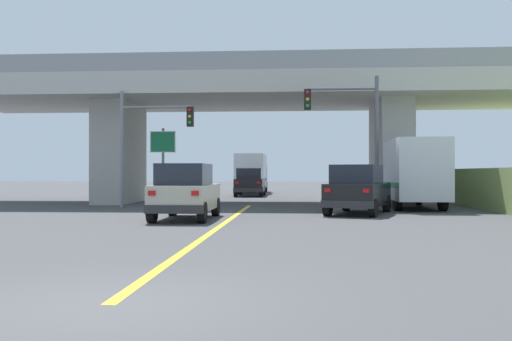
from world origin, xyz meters
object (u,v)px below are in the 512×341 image
at_px(suv_lead, 186,192).
at_px(sedan_oncoming, 250,182).
at_px(traffic_signal_nearside, 353,124).
at_px(suv_crossing, 358,189).
at_px(box_truck, 411,173).
at_px(highway_sign, 163,150).
at_px(semi_truck_distant, 252,173).
at_px(traffic_signal_farside, 146,134).

height_order(suv_lead, sedan_oncoming, same).
height_order(suv_lead, traffic_signal_nearside, traffic_signal_nearside).
xyz_separation_m(suv_crossing, box_truck, (2.99, 4.29, 0.68)).
bearing_deg(traffic_signal_nearside, highway_sign, 161.45).
bearing_deg(suv_lead, traffic_signal_nearside, 41.66).
height_order(box_truck, semi_truck_distant, box_truck).
distance_m(box_truck, traffic_signal_farside, 12.96).
distance_m(suv_crossing, traffic_signal_nearside, 3.98).
bearing_deg(suv_crossing, box_truck, 72.96).
relative_size(suv_lead, suv_crossing, 0.91).
xyz_separation_m(box_truck, highway_sign, (-12.53, 1.62, 1.22)).
bearing_deg(highway_sign, sedan_oncoming, 72.13).
bearing_deg(semi_truck_distant, sedan_oncoming, -86.54).
bearing_deg(sedan_oncoming, box_truck, -55.89).
bearing_deg(traffic_signal_farside, sedan_oncoming, 73.88).
bearing_deg(traffic_signal_farside, traffic_signal_nearside, -5.37).
relative_size(sedan_oncoming, semi_truck_distant, 0.58).
distance_m(traffic_signal_farside, highway_sign, 2.41).
distance_m(sedan_oncoming, traffic_signal_farside, 14.52).
xyz_separation_m(box_truck, traffic_signal_nearside, (-2.92, -1.60, 2.26)).
xyz_separation_m(highway_sign, semi_truck_distant, (3.29, 18.03, -1.22)).
bearing_deg(suv_crossing, highway_sign, 166.08).
bearing_deg(box_truck, suv_lead, -141.86).
height_order(suv_lead, traffic_signal_farside, traffic_signal_farside).
relative_size(traffic_signal_nearside, highway_sign, 1.51).
relative_size(suv_crossing, traffic_signal_nearside, 0.78).
relative_size(sedan_oncoming, traffic_signal_nearside, 0.70).
bearing_deg(traffic_signal_nearside, traffic_signal_farside, 174.63).
relative_size(sedan_oncoming, highway_sign, 1.06).
bearing_deg(suv_lead, traffic_signal_farside, 115.77).
relative_size(suv_lead, semi_truck_distant, 0.59).
height_order(sedan_oncoming, traffic_signal_nearside, traffic_signal_nearside).
relative_size(suv_crossing, traffic_signal_farside, 0.84).
distance_m(box_truck, semi_truck_distant, 21.72).
bearing_deg(sedan_oncoming, suv_lead, -91.90).
bearing_deg(box_truck, sedan_oncoming, 124.11).
bearing_deg(box_truck, semi_truck_distant, 115.18).
relative_size(suv_crossing, box_truck, 0.65).
distance_m(suv_crossing, traffic_signal_farside, 10.78).
xyz_separation_m(suv_lead, traffic_signal_farside, (-3.28, 6.80, 2.58)).
height_order(traffic_signal_farside, semi_truck_distant, traffic_signal_farside).
distance_m(traffic_signal_farside, semi_truck_distant, 20.73).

